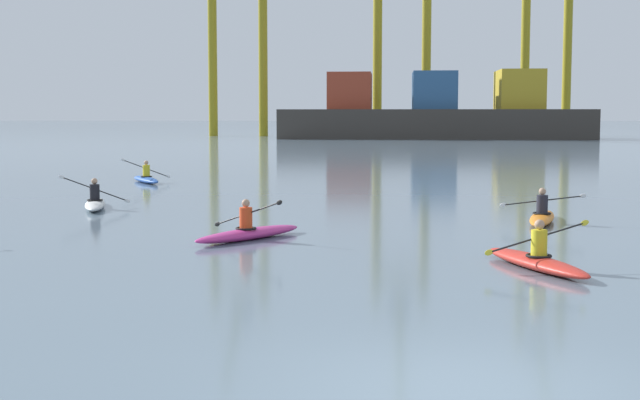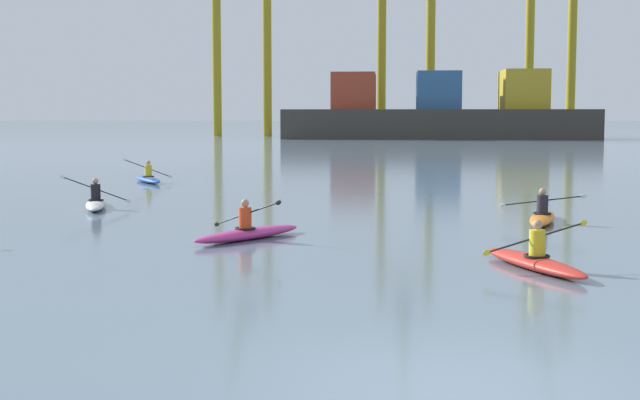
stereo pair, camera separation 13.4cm
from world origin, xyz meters
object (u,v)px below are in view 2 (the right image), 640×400
Objects in this scene: gantry_crane_west_mid at (406,11)px; kayak_white at (96,203)px; kayak_orange at (542,217)px; kayak_magenta at (248,232)px; kayak_blue at (148,179)px; container_barge at (438,115)px; gantry_crane_west at (241,15)px; kayak_red at (534,260)px.

kayak_white is at bearing -96.59° from gantry_crane_west_mid.
kayak_orange is 13.49m from kayak_white.
gantry_crane_west_mid is at bearing 87.21° from kayak_magenta.
kayak_magenta is (7.14, -16.95, -0.00)m from kayak_blue.
container_barge is 74.13m from kayak_blue.
kayak_white is (-13.22, 2.68, 0.00)m from kayak_orange.
kayak_blue is at bearing 137.77° from kayak_orange.
kayak_blue and kayak_white have the same top height.
gantry_crane_west_mid is (21.96, -0.36, 0.23)m from gantry_crane_west.
kayak_white reaches higher than kayak_magenta.
gantry_crane_west is 94.51m from kayak_white.
container_barge is 10.82× the size of kayak_white.
gantry_crane_west reaches higher than kayak_magenta.
kayak_blue is 18.39m from kayak_magenta.
kayak_red is (6.05, -3.56, 0.00)m from kayak_magenta.
kayak_orange is at bearing -88.44° from gantry_crane_west_mid.
kayak_blue is at bearing 122.73° from kayak_red.
kayak_magenta is at bearing -95.54° from container_barge.
gantry_crane_west_mid is 10.46× the size of kayak_red.
kayak_orange is at bearing -42.23° from kayak_blue.
kayak_white is at bearing 132.17° from kayak_magenta.
kayak_red is (-2.63, -92.89, -2.70)m from container_barge.
container_barge is 11.01× the size of kayak_red.
kayak_white is 1.02× the size of kayak_red.
kayak_white reaches higher than kayak_orange.
kayak_red is at bearing -77.24° from gantry_crane_west.
kayak_orange is 1.00× the size of kayak_white.
kayak_blue is 1.04× the size of kayak_magenta.
gantry_crane_west_mid is 96.20m from kayak_orange.
kayak_orange is 19.61m from kayak_blue.
kayak_magenta is at bearing -47.83° from kayak_white.
container_barge is 92.97m from kayak_red.
kayak_red is at bearing -100.33° from kayak_orange.
kayak_magenta is at bearing 149.49° from kayak_red.
gantry_crane_west reaches higher than kayak_orange.
kayak_orange is 7.45m from kayak_red.
kayak_white is at bearing -83.02° from gantry_crane_west.
gantry_crane_west reaches higher than kayak_blue.
kayak_blue is 0.95× the size of kayak_white.
kayak_white is at bearing -99.93° from container_barge.
kayak_red is (11.89, -10.01, 0.00)m from kayak_white.
kayak_orange is 8.29m from kayak_magenta.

